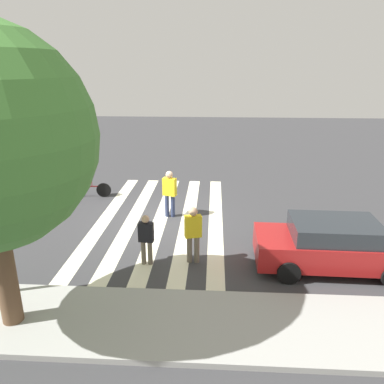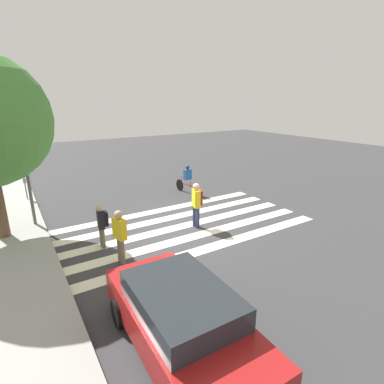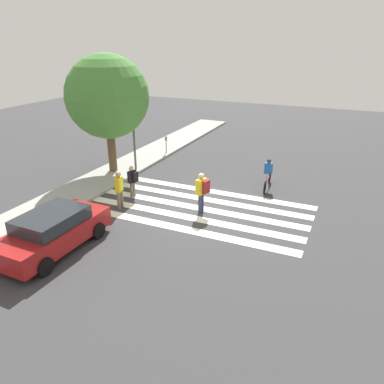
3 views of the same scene
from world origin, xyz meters
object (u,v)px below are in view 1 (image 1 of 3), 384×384
at_px(pedestrian_adult_tall_backpack, 169,190).
at_px(cyclist_near_curb, 85,179).
at_px(pedestrian_adult_yellow_jacket, 146,235).
at_px(car_parked_dark_suv, 333,245).
at_px(pedestrian_adult_blue_shirt, 193,232).

bearing_deg(pedestrian_adult_tall_backpack, cyclist_near_curb, -8.66).
bearing_deg(cyclist_near_curb, pedestrian_adult_yellow_jacket, 118.81).
relative_size(cyclist_near_curb, car_parked_dark_suv, 0.50).
height_order(pedestrian_adult_tall_backpack, cyclist_near_curb, pedestrian_adult_tall_backpack).
distance_m(pedestrian_adult_blue_shirt, cyclist_near_curb, 7.57).
relative_size(pedestrian_adult_tall_backpack, pedestrian_adult_blue_shirt, 1.04).
bearing_deg(pedestrian_adult_yellow_jacket, pedestrian_adult_tall_backpack, -87.30).
xyz_separation_m(pedestrian_adult_tall_backpack, car_parked_dark_suv, (-5.17, 3.71, -0.32)).
relative_size(pedestrian_adult_tall_backpack, pedestrian_adult_yellow_jacket, 1.17).
bearing_deg(car_parked_dark_suv, pedestrian_adult_yellow_jacket, 1.71).
xyz_separation_m(pedestrian_adult_tall_backpack, pedestrian_adult_yellow_jacket, (0.25, 3.75, -0.16)).
distance_m(pedestrian_adult_tall_backpack, pedestrian_adult_yellow_jacket, 3.76).
bearing_deg(pedestrian_adult_blue_shirt, pedestrian_adult_yellow_jacket, 172.28).
xyz_separation_m(pedestrian_adult_yellow_jacket, car_parked_dark_suv, (-5.42, -0.04, -0.16)).
bearing_deg(pedestrian_adult_tall_backpack, pedestrian_adult_blue_shirt, 125.23).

